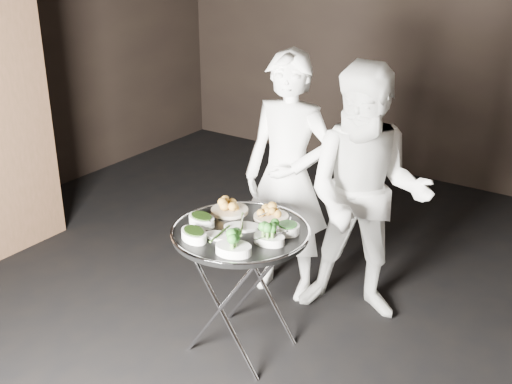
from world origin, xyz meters
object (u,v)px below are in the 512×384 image
Objects in this scene: waiter_left at (288,178)px; waiter_right at (366,196)px; tray_stand at (241,285)px; serving_tray at (241,232)px.

waiter_right is at bearing -2.45° from waiter_left.
serving_tray is (0.00, 0.00, 0.34)m from tray_stand.
waiter_left reaches higher than tray_stand.
tray_stand is 0.46× the size of waiter_right.
serving_tray reaches higher than tray_stand.
serving_tray is at bearing -85.60° from waiter_left.
serving_tray is at bearing 63.43° from tray_stand.
tray_stand is 0.93m from waiter_right.
tray_stand is at bearing -138.01° from waiter_right.
waiter_left is (-0.13, 0.71, 0.06)m from serving_tray.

